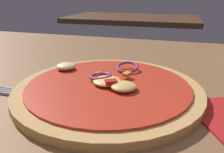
{
  "coord_description": "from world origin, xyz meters",
  "views": [
    {
      "loc": [
        0.07,
        -0.28,
        0.17
      ],
      "look_at": [
        -0.02,
        0.04,
        0.05
      ],
      "focal_mm": 36.45,
      "sensor_mm": 36.0,
      "label": 1
    }
  ],
  "objects": [
    {
      "name": "dining_table",
      "position": [
        0.0,
        0.0,
        0.01
      ],
      "size": [
        1.19,
        0.9,
        0.03
      ],
      "color": "brown",
      "rests_on": "ground"
    },
    {
      "name": "background_table",
      "position": [
        -0.22,
        1.14,
        0.01
      ],
      "size": [
        0.79,
        0.45,
        0.03
      ],
      "color": "#4C301C",
      "rests_on": "ground"
    },
    {
      "name": "pizza",
      "position": [
        -0.02,
        0.02,
        0.04
      ],
      "size": [
        0.28,
        0.28,
        0.03
      ],
      "color": "tan",
      "rests_on": "dining_table"
    }
  ]
}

